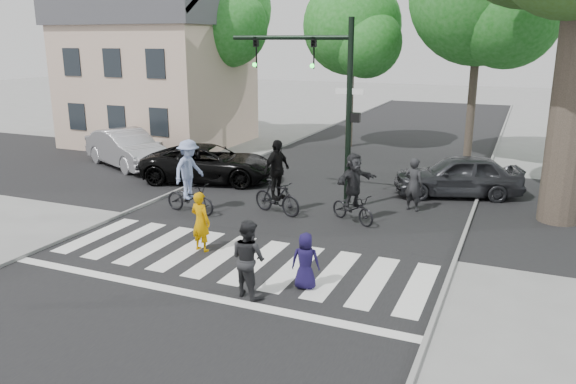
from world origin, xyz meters
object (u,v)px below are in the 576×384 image
car_grey (458,175)px  pedestrian_woman (201,222)px  pedestrian_adult (248,258)px  cyclist_right (353,192)px  pedestrian_child (305,261)px  traffic_signal (324,87)px  cyclist_mid (277,184)px  cyclist_left (189,182)px  car_suv (210,163)px  car_silver (127,148)px

car_grey → pedestrian_woman: bearing=-52.3°
pedestrian_woman → car_grey: (5.46, 8.12, -0.05)m
pedestrian_adult → cyclist_right: bearing=-74.9°
pedestrian_child → traffic_signal: bearing=-87.2°
cyclist_mid → car_grey: 6.65m
car_grey → cyclist_left: bearing=-72.7°
traffic_signal → pedestrian_adult: (0.84, -6.96, -3.05)m
traffic_signal → pedestrian_adult: bearing=-83.2°
traffic_signal → pedestrian_woman: 6.13m
cyclist_mid → cyclist_right: cyclist_mid is taller
pedestrian_child → cyclist_mid: size_ratio=0.54×
cyclist_right → traffic_signal: bearing=139.2°
cyclist_left → cyclist_mid: size_ratio=0.99×
traffic_signal → car_suv: traffic_signal is taller
traffic_signal → pedestrian_woman: size_ratio=3.77×
car_suv → cyclist_left: bearing=-172.3°
pedestrian_adult → cyclist_left: bearing=-25.1°
cyclist_mid → car_grey: size_ratio=0.54×
pedestrian_adult → car_grey: (3.11, 10.01, -0.11)m
pedestrian_woman → cyclist_left: cyclist_left is taller
car_silver → car_suv: bearing=-75.6°
pedestrian_woman → car_silver: (-8.28, 7.40, 0.00)m
cyclist_left → cyclist_mid: (2.56, 1.00, -0.05)m
cyclist_left → car_grey: cyclist_left is taller
cyclist_left → car_suv: cyclist_left is taller
car_silver → cyclist_mid: bearing=-87.9°
car_silver → car_grey: 13.76m
cyclist_right → car_suv: bearing=157.7°
traffic_signal → cyclist_right: (1.43, -1.24, -2.95)m
traffic_signal → pedestrian_child: traffic_signal is taller
car_silver → cyclist_right: bearing=-82.6°
pedestrian_woman → car_grey: bearing=-113.5°
pedestrian_child → pedestrian_adult: bearing=26.2°
pedestrian_adult → cyclist_mid: 5.89m
pedestrian_child → car_suv: 10.31m
traffic_signal → pedestrian_adult: 7.64m
pedestrian_woman → car_silver: car_silver is taller
car_suv → car_grey: (9.09, 1.59, 0.03)m
pedestrian_adult → car_silver: 14.12m
pedestrian_adult → cyclist_mid: cyclist_mid is taller
pedestrian_woman → cyclist_mid: size_ratio=0.67×
traffic_signal → car_grey: 5.90m
pedestrian_woman → pedestrian_adult: (2.35, -1.89, 0.06)m
pedestrian_woman → car_silver: size_ratio=0.33×
traffic_signal → car_silver: size_ratio=1.24×
car_silver → car_grey: size_ratio=1.11×
cyclist_left → cyclist_right: cyclist_left is taller
pedestrian_woman → pedestrian_adult: bearing=151.6°
car_silver → pedestrian_child: bearing=-101.1°
cyclist_mid → traffic_signal: bearing=53.5°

